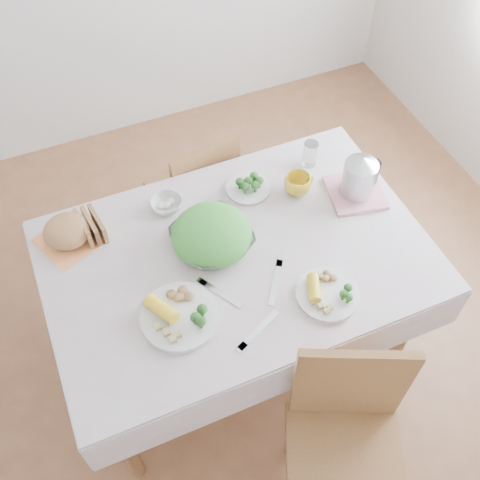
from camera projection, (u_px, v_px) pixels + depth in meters
name	position (u px, v px, depth m)	size (l,w,h in m)	color
floor	(238.00, 343.00, 2.82)	(3.60, 3.60, 0.00)	brown
dining_table	(238.00, 305.00, 2.52)	(1.40, 0.90, 0.75)	brown
tablecloth	(237.00, 255.00, 2.22)	(1.50, 1.00, 0.01)	beige
chair_near	(345.00, 460.00, 2.02)	(0.42, 0.42, 0.93)	brown
chair_far	(191.00, 183.00, 2.85)	(0.38, 0.38, 0.83)	brown
salad_bowl	(212.00, 239.00, 2.21)	(0.30, 0.30, 0.07)	white
dinner_plate_left	(180.00, 317.00, 2.03)	(0.29, 0.29, 0.02)	white
dinner_plate_right	(327.00, 294.00, 2.09)	(0.24, 0.24, 0.02)	white
broccoli_plate	(248.00, 188.00, 2.41)	(0.19, 0.19, 0.02)	beige
napkin	(71.00, 240.00, 2.25)	(0.22, 0.22, 0.00)	#FD8F4D
bread_loaf	(67.00, 231.00, 2.21)	(0.19, 0.18, 0.11)	olive
fruit_bowl	(167.00, 204.00, 2.34)	(0.13, 0.13, 0.04)	white
yellow_mug	(297.00, 184.00, 2.38)	(0.11, 0.11, 0.09)	yellow
glass_tumbler	(310.00, 153.00, 2.47)	(0.06, 0.06, 0.12)	white
pink_tray	(355.00, 193.00, 2.40)	(0.23, 0.23, 0.02)	#D4818D
electric_kettle	(360.00, 174.00, 2.31)	(0.14, 0.14, 0.20)	#B2B5BA
fork_left	(220.00, 293.00, 2.10)	(0.02, 0.19, 0.00)	silver
fork_right	(276.00, 282.00, 2.13)	(0.02, 0.21, 0.00)	silver
knife	(259.00, 330.00, 2.00)	(0.02, 0.21, 0.00)	silver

